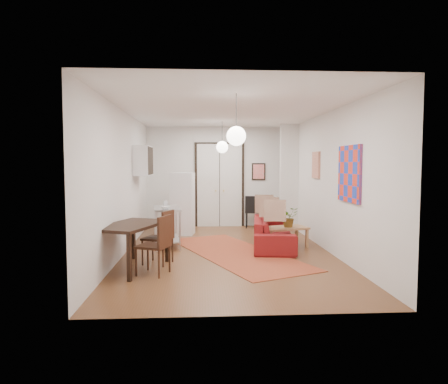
{
  "coord_description": "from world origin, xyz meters",
  "views": [
    {
      "loc": [
        -0.55,
        -8.15,
        1.82
      ],
      "look_at": [
        -0.07,
        -0.03,
        1.25
      ],
      "focal_mm": 32.0,
      "sensor_mm": 36.0,
      "label": 1
    }
  ],
  "objects": [
    {
      "name": "coffee_table",
      "position": [
        1.28,
        0.43,
        0.38
      ],
      "size": [
        1.11,
        0.81,
        0.44
      ],
      "rotation": [
        0.0,
        0.0,
        0.29
      ],
      "color": "tan",
      "rests_on": "floor"
    },
    {
      "name": "dining_chair_far",
      "position": [
        -1.34,
        -1.5,
        0.57
      ],
      "size": [
        0.6,
        0.73,
        0.98
      ],
      "rotation": [
        0.0,
        0.0,
        -1.94
      ],
      "color": "#3D2013",
      "rests_on": "floor"
    },
    {
      "name": "print_left",
      "position": [
        -2.07,
        2.0,
        1.95
      ],
      "size": [
        0.03,
        0.44,
        0.54
      ],
      "primitive_type": "cube",
      "color": "#945C3D",
      "rests_on": "wall_left"
    },
    {
      "name": "wall_right",
      "position": [
        2.1,
        0.0,
        1.45
      ],
      "size": [
        0.02,
        7.0,
        2.9
      ],
      "primitive_type": "cube",
      "color": "silver",
      "rests_on": "floor"
    },
    {
      "name": "ceiling",
      "position": [
        0.0,
        0.0,
        2.9
      ],
      "size": [
        4.2,
        7.0,
        0.02
      ],
      "primitive_type": "cube",
      "color": "white",
      "rests_on": "wall_back"
    },
    {
      "name": "double_doors",
      "position": [
        0.0,
        3.46,
        1.2
      ],
      "size": [
        1.44,
        0.06,
        2.5
      ],
      "primitive_type": "cube",
      "color": "white",
      "rests_on": "wall_back"
    },
    {
      "name": "bowl",
      "position": [
        -1.3,
        0.38,
        0.89
      ],
      "size": [
        0.25,
        0.25,
        0.05
      ],
      "primitive_type": "imported",
      "rotation": [
        0.0,
        0.0,
        0.24
      ],
      "color": "silver",
      "rests_on": "kitchen_counter"
    },
    {
      "name": "kilim_rug",
      "position": [
        0.15,
        -0.11,
        0.0
      ],
      "size": [
        2.9,
        4.21,
        0.01
      ],
      "primitive_type": "cube",
      "rotation": [
        0.0,
        0.0,
        0.4
      ],
      "color": "#A9482A",
      "rests_on": "floor"
    },
    {
      "name": "pendant_front",
      "position": [
        0.0,
        -2.0,
        2.25
      ],
      "size": [
        0.3,
        0.3,
        0.8
      ],
      "color": "white",
      "rests_on": "ceiling"
    },
    {
      "name": "painting_abstract",
      "position": [
        2.08,
        0.8,
        1.8
      ],
      "size": [
        0.05,
        0.5,
        0.6
      ],
      "primitive_type": "cube",
      "color": "beige",
      "rests_on": "wall_right"
    },
    {
      "name": "painting_popart",
      "position": [
        2.08,
        -1.25,
        1.65
      ],
      "size": [
        0.05,
        1.0,
        1.0
      ],
      "primitive_type": "cube",
      "color": "red",
      "rests_on": "wall_right"
    },
    {
      "name": "sofa",
      "position": [
        1.04,
        0.45,
        0.32
      ],
      "size": [
        2.26,
        1.14,
        0.63
      ],
      "primitive_type": "imported",
      "rotation": [
        0.0,
        0.0,
        1.43
      ],
      "color": "maroon",
      "rests_on": "floor"
    },
    {
      "name": "black_side_chair",
      "position": [
        0.95,
        3.24,
        0.54
      ],
      "size": [
        0.49,
        0.49,
        0.92
      ],
      "rotation": [
        0.0,
        0.0,
        2.97
      ],
      "color": "black",
      "rests_on": "floor"
    },
    {
      "name": "potted_plant",
      "position": [
        1.38,
        0.43,
        0.66
      ],
      "size": [
        0.43,
        0.47,
        0.43
      ],
      "primitive_type": "imported",
      "rotation": [
        0.0,
        0.0,
        0.29
      ],
      "color": "#3D7133",
      "rests_on": "coffee_table"
    },
    {
      "name": "dining_table",
      "position": [
        -1.75,
        -1.25,
        0.7
      ],
      "size": [
        1.28,
        1.63,
        0.79
      ],
      "rotation": [
        0.0,
        0.0,
        -0.37
      ],
      "color": "black",
      "rests_on": "floor"
    },
    {
      "name": "soap_bottle",
      "position": [
        -1.35,
        0.93,
        0.95
      ],
      "size": [
        0.1,
        0.1,
        0.18
      ],
      "primitive_type": "imported",
      "rotation": [
        0.0,
        0.0,
        0.24
      ],
      "color": "#558CB9",
      "rests_on": "kitchen_counter"
    },
    {
      "name": "wall_cabinet",
      "position": [
        -1.92,
        1.5,
        1.9
      ],
      "size": [
        0.35,
        1.0,
        0.7
      ],
      "primitive_type": "cube",
      "color": "white",
      "rests_on": "wall_left"
    },
    {
      "name": "wall_left",
      "position": [
        -2.1,
        0.0,
        1.45
      ],
      "size": [
        0.02,
        7.0,
        2.9
      ],
      "primitive_type": "cube",
      "color": "silver",
      "rests_on": "floor"
    },
    {
      "name": "stub_partition",
      "position": [
        1.85,
        2.55,
        1.45
      ],
      "size": [
        0.5,
        0.1,
        2.9
      ],
      "primitive_type": "cube",
      "color": "silver",
      "rests_on": "floor"
    },
    {
      "name": "kitchen_counter",
      "position": [
        -1.3,
        0.68,
        0.55
      ],
      "size": [
        0.72,
        1.2,
        0.86
      ],
      "rotation": [
        0.0,
        0.0,
        0.14
      ],
      "color": "silver",
      "rests_on": "floor"
    },
    {
      "name": "pendant_back",
      "position": [
        0.0,
        2.0,
        2.25
      ],
      "size": [
        0.3,
        0.3,
        0.8
      ],
      "color": "white",
      "rests_on": "ceiling"
    },
    {
      "name": "fridge",
      "position": [
        -1.02,
        2.15,
        0.8
      ],
      "size": [
        0.64,
        0.64,
        1.6
      ],
      "primitive_type": "cube",
      "rotation": [
        0.0,
        0.0,
        -0.14
      ],
      "color": "white",
      "rests_on": "floor"
    },
    {
      "name": "floor",
      "position": [
        0.0,
        0.0,
        0.0
      ],
      "size": [
        7.0,
        7.0,
        0.0
      ],
      "primitive_type": "plane",
      "color": "brown",
      "rests_on": "ground"
    },
    {
      "name": "wall_back",
      "position": [
        0.0,
        3.5,
        1.45
      ],
      "size": [
        4.2,
        0.02,
        2.9
      ],
      "primitive_type": "cube",
      "color": "silver",
      "rests_on": "floor"
    },
    {
      "name": "wall_front",
      "position": [
        0.0,
        -3.5,
        1.45
      ],
      "size": [
        4.2,
        0.02,
        2.9
      ],
      "primitive_type": "cube",
      "color": "silver",
      "rests_on": "floor"
    },
    {
      "name": "dining_chair_near",
      "position": [
        -1.34,
        -0.8,
        0.57
      ],
      "size": [
        0.6,
        0.73,
        0.98
      ],
      "rotation": [
        0.0,
        0.0,
        -1.94
      ],
      "color": "#3D2013",
      "rests_on": "floor"
    },
    {
      "name": "poster_back",
      "position": [
        1.15,
        3.47,
        1.6
      ],
      "size": [
        0.4,
        0.03,
        0.5
      ],
      "primitive_type": "cube",
      "color": "red",
      "rests_on": "wall_back"
    }
  ]
}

